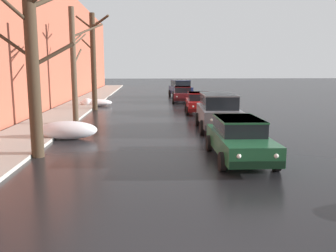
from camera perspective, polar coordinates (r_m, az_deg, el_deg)
The scene contains 14 objects.
left_sidewalk_slab at distance 22.88m, azimuth -17.32°, elevation 1.28°, with size 2.90×80.00×0.13m, color #A8A399.
brick_townhouse_facade at distance 23.30m, azimuth -22.73°, elevation 13.49°, with size 0.63×80.00×10.16m.
snow_bank_near_corner_left at distance 29.63m, azimuth -11.73°, elevation 3.71°, with size 2.59×0.95×0.66m.
snow_bank_along_left_kerb at distance 26.83m, azimuth 7.93°, elevation 3.40°, with size 1.81×1.11×0.76m.
snow_bank_along_right_kerb at distance 16.16m, azimuth -15.93°, elevation -0.69°, with size 2.59×0.97×0.81m.
snow_bank_far_right_pile at distance 35.63m, azimuth 5.82°, elevation 4.83°, with size 2.23×1.28×0.67m.
bare_tree_second_along_sidewalk at distance 13.05m, azimuth -20.92°, elevation 10.92°, with size 3.32×2.92×6.89m.
bare_tree_mid_block at distance 19.79m, azimuth -14.76°, elevation 9.55°, with size 1.60×2.44×6.22m.
bare_tree_far_down_block at distance 26.91m, azimuth -11.89°, elevation 10.52°, with size 2.67×2.60×6.99m.
sedan_green_approaching_near_lane at distance 12.30m, azimuth 11.35°, elevation -1.88°, with size 1.92×4.43×1.42m.
suv_grey_parked_kerbside_close at distance 18.13m, azimuth 8.02°, elevation 2.54°, with size 2.24×4.62×1.82m.
sedan_red_parked_kerbside_mid at distance 24.73m, azimuth 5.04°, elevation 3.84°, with size 2.13×4.26×1.42m.
sedan_maroon_parked_far_down_block at distance 32.47m, azimuth 2.37°, elevation 5.18°, with size 2.12×4.49×1.42m.
suv_darkblue_queued_behind_truck at distance 37.91m, azimuth 2.00°, elevation 6.14°, with size 2.35×4.58×1.82m.
Camera 1 is at (-0.79, -4.01, 3.11)m, focal length 37.96 mm.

